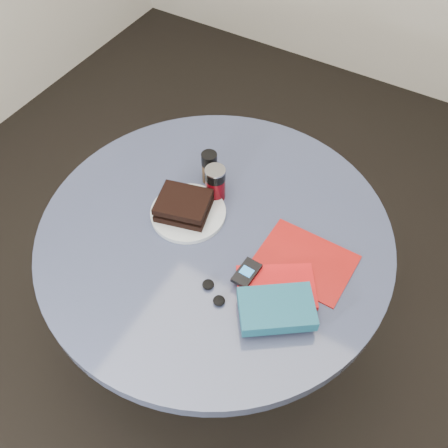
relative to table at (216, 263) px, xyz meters
The scene contains 11 objects.
ground 0.59m from the table, ahead, with size 4.00×4.00×0.00m, color black.
table is the anchor object (origin of this frame).
plate 0.20m from the table, behind, with size 0.22×0.22×0.01m, color silver.
sandwich 0.23m from the table, behind, with size 0.17×0.15×0.05m.
soda_can 0.25m from the table, 120.14° to the left, with size 0.07×0.07×0.11m.
pepper_grinder 0.29m from the table, 125.62° to the left, with size 0.05×0.05×0.11m.
magazine 0.31m from the table, ahead, with size 0.25×0.19×0.00m, color maroon.
red_book 0.31m from the table, 19.89° to the right, with size 0.20×0.13×0.02m, color red.
novel 0.37m from the table, 29.66° to the right, with size 0.18×0.12×0.04m, color navy.
mp3_player 0.26m from the table, 31.42° to the right, with size 0.05×0.08×0.01m.
headphones 0.27m from the table, 59.68° to the right, with size 0.09×0.07×0.02m.
Camera 1 is at (0.46, -0.72, 1.86)m, focal length 40.00 mm.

